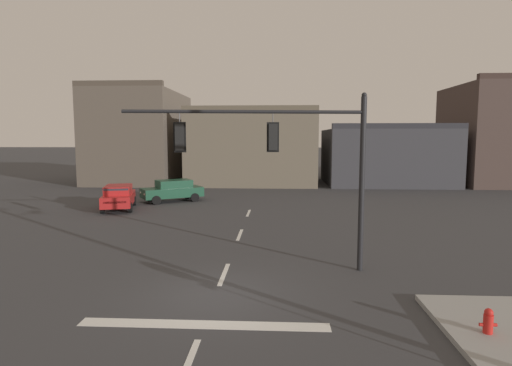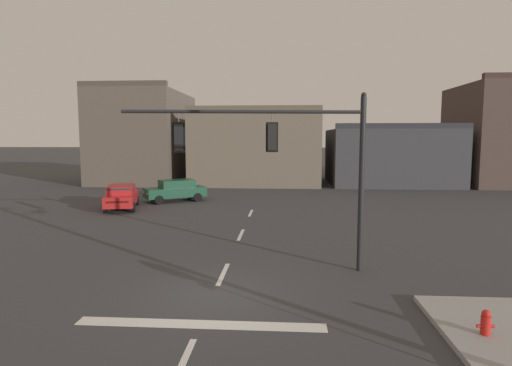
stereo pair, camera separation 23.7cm
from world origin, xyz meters
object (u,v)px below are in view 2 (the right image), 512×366
object	(u,v)px
signal_mast_near_side	(290,153)
car_lot_nearside	(122,196)
fire_hydrant	(485,327)
car_lot_middle	(176,190)

from	to	relation	value
signal_mast_near_side	car_lot_nearside	distance (m)	17.02
fire_hydrant	signal_mast_near_side	bearing A→B (deg)	133.18
signal_mast_near_side	car_lot_nearside	xyz separation A→B (m)	(-11.00, 12.54, -3.36)
car_lot_middle	fire_hydrant	bearing A→B (deg)	-58.57
car_lot_middle	fire_hydrant	size ratio (longest dim) A/B	6.25
car_lot_middle	signal_mast_near_side	bearing A→B (deg)	-62.82
signal_mast_near_side	car_lot_nearside	bearing A→B (deg)	131.25
car_lot_nearside	fire_hydrant	distance (m)	23.29
car_lot_nearside	fire_hydrant	size ratio (longest dim) A/B	6.28
car_lot_nearside	signal_mast_near_side	bearing A→B (deg)	-48.75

